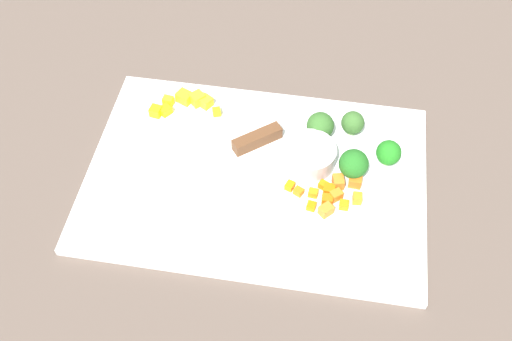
{
  "coord_description": "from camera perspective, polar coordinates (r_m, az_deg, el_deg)",
  "views": [
    {
      "loc": [
        0.08,
        -0.51,
        0.71
      ],
      "look_at": [
        0.0,
        0.0,
        0.02
      ],
      "focal_mm": 42.28,
      "sensor_mm": 36.0,
      "label": 1
    }
  ],
  "objects": [
    {
      "name": "broccoli_floret_1",
      "position": [
        0.91,
        9.13,
        4.47
      ],
      "size": [
        0.03,
        0.03,
        0.04
      ],
      "color": "#8EB768",
      "rests_on": "cutting_board"
    },
    {
      "name": "pepper_dice_5",
      "position": [
        0.96,
        -8.32,
        6.53
      ],
      "size": [
        0.02,
        0.01,
        0.01
      ],
      "primitive_type": "cube",
      "rotation": [
        0.0,
        0.0,
        3.01
      ],
      "color": "yellow",
      "rests_on": "cutting_board"
    },
    {
      "name": "broccoli_floret_2",
      "position": [
        0.88,
        12.44,
        1.65
      ],
      "size": [
        0.04,
        0.04,
        0.04
      ],
      "color": "#8BC25C",
      "rests_on": "cutting_board"
    },
    {
      "name": "carrot_dice_8",
      "position": [
        0.86,
        9.37,
        -0.97
      ],
      "size": [
        0.02,
        0.02,
        0.02
      ],
      "primitive_type": "cube",
      "rotation": [
        0.0,
        0.0,
        1.51
      ],
      "color": "orange",
      "rests_on": "cutting_board"
    },
    {
      "name": "pepper_dice_6",
      "position": [
        0.95,
        -8.57,
        5.65
      ],
      "size": [
        0.02,
        0.02,
        0.01
      ],
      "primitive_type": "cube",
      "rotation": [
        0.0,
        0.0,
        2.5
      ],
      "color": "yellow",
      "rests_on": "cutting_board"
    },
    {
      "name": "carrot_dice_10",
      "position": [
        0.85,
        5.42,
        -2.13
      ],
      "size": [
        0.01,
        0.01,
        0.01
      ],
      "primitive_type": "cube",
      "rotation": [
        0.0,
        0.0,
        3.05
      ],
      "color": "orange",
      "rests_on": "cutting_board"
    },
    {
      "name": "broccoli_floret_3",
      "position": [
        0.86,
        9.21,
        0.6
      ],
      "size": [
        0.04,
        0.04,
        0.05
      ],
      "color": "#86AB57",
      "rests_on": "cutting_board"
    },
    {
      "name": "cutting_board",
      "position": [
        0.87,
        0.0,
        -0.63
      ],
      "size": [
        0.48,
        0.33,
        0.01
      ],
      "primitive_type": "cube",
      "color": "white",
      "rests_on": "ground_plane"
    },
    {
      "name": "carrot_dice_0",
      "position": [
        0.84,
        7.58,
        -2.33
      ],
      "size": [
        0.02,
        0.02,
        0.01
      ],
      "primitive_type": "cube",
      "rotation": [
        0.0,
        0.0,
        0.68
      ],
      "color": "orange",
      "rests_on": "cutting_board"
    },
    {
      "name": "pepper_dice_3",
      "position": [
        0.95,
        -9.46,
        5.56
      ],
      "size": [
        0.02,
        0.02,
        0.02
      ],
      "primitive_type": "cube",
      "rotation": [
        0.0,
        0.0,
        1.4
      ],
      "color": "yellow",
      "rests_on": "cutting_board"
    },
    {
      "name": "carrot_dice_9",
      "position": [
        0.83,
        6.64,
        -3.74
      ],
      "size": [
        0.02,
        0.02,
        0.02
      ],
      "primitive_type": "cube",
      "rotation": [
        0.0,
        0.0,
        2.36
      ],
      "color": "orange",
      "rests_on": "cutting_board"
    },
    {
      "name": "ground_plane",
      "position": [
        0.88,
        0.0,
        -0.87
      ],
      "size": [
        4.0,
        4.0,
        0.0
      ],
      "primitive_type": "plane",
      "color": "brown"
    },
    {
      "name": "pepper_dice_2",
      "position": [
        0.94,
        -3.75,
        5.56
      ],
      "size": [
        0.02,
        0.02,
        0.01
      ],
      "primitive_type": "cube",
      "rotation": [
        0.0,
        0.0,
        1.91
      ],
      "color": "yellow",
      "rests_on": "cutting_board"
    },
    {
      "name": "carrot_dice_7",
      "position": [
        0.84,
        6.76,
        -2.73
      ],
      "size": [
        0.02,
        0.01,
        0.01
      ],
      "primitive_type": "cube",
      "rotation": [
        0.0,
        0.0,
        0.02
      ],
      "color": "orange",
      "rests_on": "cutting_board"
    },
    {
      "name": "carrot_dice_6",
      "position": [
        0.85,
        3.23,
        -1.46
      ],
      "size": [
        0.02,
        0.02,
        0.01
      ],
      "primitive_type": "cube",
      "rotation": [
        0.0,
        0.0,
        1.21
      ],
      "color": "orange",
      "rests_on": "cutting_board"
    },
    {
      "name": "pepper_dice_4",
      "position": [
        0.96,
        -6.77,
        6.91
      ],
      "size": [
        0.03,
        0.03,
        0.02
      ],
      "primitive_type": "cube",
      "rotation": [
        0.0,
        0.0,
        1.15
      ],
      "color": "yellow",
      "rests_on": "cutting_board"
    },
    {
      "name": "prep_bowl",
      "position": [
        0.87,
        5.09,
        1.45
      ],
      "size": [
        0.08,
        0.08,
        0.03
      ],
      "primitive_type": "cylinder",
      "color": "#BBB3BA",
      "rests_on": "cutting_board"
    },
    {
      "name": "pepper_dice_0",
      "position": [
        0.96,
        -5.56,
        6.76
      ],
      "size": [
        0.03,
        0.03,
        0.02
      ],
      "primitive_type": "cube",
      "rotation": [
        0.0,
        0.0,
        2.36
      ],
      "color": "yellow",
      "rests_on": "cutting_board"
    },
    {
      "name": "pepper_dice_1",
      "position": [
        0.95,
        -4.79,
        6.5
      ],
      "size": [
        0.03,
        0.03,
        0.02
      ],
      "primitive_type": "cube",
      "rotation": [
        0.0,
        0.0,
        1.03
      ],
      "color": "yellow",
      "rests_on": "cutting_board"
    },
    {
      "name": "carrot_dice_1",
      "position": [
        0.83,
        5.25,
        -3.37
      ],
      "size": [
        0.01,
        0.01,
        0.01
      ],
      "primitive_type": "cube",
      "rotation": [
        0.0,
        0.0,
        1.42
      ],
      "color": "orange",
      "rests_on": "cutting_board"
    },
    {
      "name": "carrot_dice_11",
      "position": [
        0.85,
        4.05,
        -2.0
      ],
      "size": [
        0.02,
        0.02,
        0.01
      ],
      "primitive_type": "cube",
      "rotation": [
        0.0,
        0.0,
        2.67
      ],
      "color": "orange",
      "rests_on": "cutting_board"
    },
    {
      "name": "carrot_dice_12",
      "position": [
        0.85,
        6.94,
        -1.82
      ],
      "size": [
        0.02,
        0.02,
        0.01
      ],
      "primitive_type": "cube",
      "rotation": [
        0.0,
        0.0,
        1.51
      ],
      "color": "orange",
      "rests_on": "cutting_board"
    },
    {
      "name": "carrot_dice_4",
      "position": [
        0.85,
        9.56,
        -2.62
      ],
      "size": [
        0.01,
        0.02,
        0.01
      ],
      "primitive_type": "cube",
      "rotation": [
        0.0,
        0.0,
        0.07
      ],
      "color": "orange",
      "rests_on": "cutting_board"
    },
    {
      "name": "carrot_dice_2",
      "position": [
        0.84,
        8.31,
        -3.24
      ],
      "size": [
        0.01,
        0.01,
        0.01
      ],
      "primitive_type": "cube",
      "rotation": [
        0.0,
        0.0,
        3.12
      ],
      "color": "orange",
      "rests_on": "cutting_board"
    },
    {
      "name": "carrot_dice_3",
      "position": [
        0.85,
        6.37,
        -1.37
      ],
      "size": [
        0.02,
        0.01,
        0.01
      ],
      "primitive_type": "cube",
      "rotation": [
        0.0,
        0.0,
        2.69
      ],
      "color": "orange",
      "rests_on": "cutting_board"
    },
    {
      "name": "broccoli_floret_0",
      "position": [
        0.9,
        6.1,
        4.23
      ],
      "size": [
        0.04,
        0.04,
        0.04
      ],
      "color": "#82C265",
      "rests_on": "cutting_board"
    },
    {
      "name": "chef_knife",
      "position": [
        0.88,
        -3.04,
        1.54
      ],
      "size": [
        0.26,
        0.21,
        0.02
      ],
      "rotation": [
        0.0,
        0.0,
        3.81
      ],
      "color": "silver",
      "rests_on": "cutting_board"
    },
    {
      "name": "carrot_dice_5",
      "position": [
        0.86,
        7.79,
        -0.91
      ],
      "size": [
        0.02,
        0.02,
        0.02
      ],
      "primitive_type": "cube",
      "rotation": [
        0.0,
        0.0,
        1.79
      ],
      "color": "orange",
      "rests_on": "cutting_board"
    }
  ]
}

